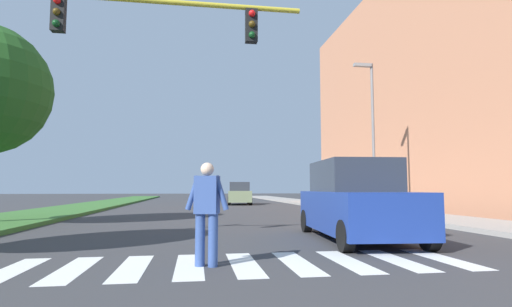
{
  "coord_description": "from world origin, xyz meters",
  "views": [
    {
      "loc": [
        -0.83,
        -0.21,
        1.26
      ],
      "look_at": [
        1.59,
        15.57,
        2.67
      ],
      "focal_mm": 27.85,
      "sensor_mm": 36.0,
      "label": 1
    }
  ],
  "objects_px": {
    "traffic_light_gantry": "(53,48)",
    "sedan_midblock": "(239,194)",
    "pedestrian_performer": "(207,209)",
    "street_lamp_right": "(371,122)",
    "suv_crossing": "(356,202)"
  },
  "relations": [
    {
      "from": "sedan_midblock",
      "to": "pedestrian_performer",
      "type": "bearing_deg",
      "value": -97.58
    },
    {
      "from": "suv_crossing",
      "to": "street_lamp_right",
      "type": "bearing_deg",
      "value": 62.51
    },
    {
      "from": "pedestrian_performer",
      "to": "suv_crossing",
      "type": "height_order",
      "value": "suv_crossing"
    },
    {
      "from": "street_lamp_right",
      "to": "pedestrian_performer",
      "type": "relative_size",
      "value": 4.44
    },
    {
      "from": "pedestrian_performer",
      "to": "suv_crossing",
      "type": "xyz_separation_m",
      "value": [
        3.78,
        2.88,
        -0.0
      ]
    },
    {
      "from": "pedestrian_performer",
      "to": "traffic_light_gantry",
      "type": "bearing_deg",
      "value": 144.09
    },
    {
      "from": "traffic_light_gantry",
      "to": "street_lamp_right",
      "type": "xyz_separation_m",
      "value": [
        11.9,
        9.73,
        0.27
      ]
    },
    {
      "from": "traffic_light_gantry",
      "to": "street_lamp_right",
      "type": "height_order",
      "value": "street_lamp_right"
    },
    {
      "from": "suv_crossing",
      "to": "sedan_midblock",
      "type": "distance_m",
      "value": 21.93
    },
    {
      "from": "street_lamp_right",
      "to": "pedestrian_performer",
      "type": "distance_m",
      "value": 15.31
    },
    {
      "from": "street_lamp_right",
      "to": "sedan_midblock",
      "type": "height_order",
      "value": "street_lamp_right"
    },
    {
      "from": "traffic_light_gantry",
      "to": "suv_crossing",
      "type": "xyz_separation_m",
      "value": [
        7.09,
        0.48,
        -3.39
      ]
    },
    {
      "from": "traffic_light_gantry",
      "to": "sedan_midblock",
      "type": "height_order",
      "value": "traffic_light_gantry"
    },
    {
      "from": "pedestrian_performer",
      "to": "suv_crossing",
      "type": "bearing_deg",
      "value": 37.31
    },
    {
      "from": "pedestrian_performer",
      "to": "sedan_midblock",
      "type": "height_order",
      "value": "sedan_midblock"
    }
  ]
}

